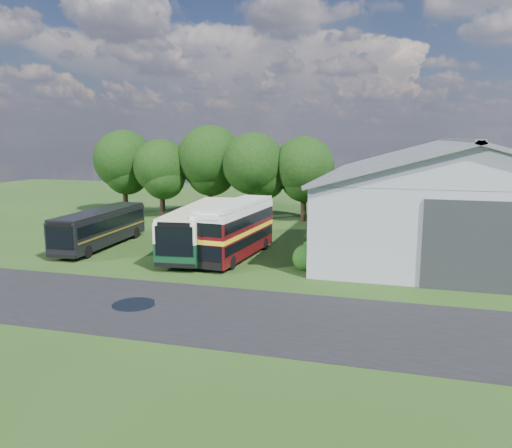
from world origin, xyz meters
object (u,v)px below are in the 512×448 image
(storage_shed, at_px, (452,192))
(bus_maroon_double, at_px, (236,230))
(bus_green_single, at_px, (201,228))
(bus_dark_single, at_px, (101,227))

(storage_shed, xyz_separation_m, bus_maroon_double, (-14.68, -8.07, -2.22))
(bus_green_single, distance_m, bus_dark_single, 8.10)
(bus_dark_single, bearing_deg, bus_green_single, 1.12)
(storage_shed, distance_m, bus_maroon_double, 16.90)
(bus_green_single, distance_m, bus_maroon_double, 3.16)
(storage_shed, bearing_deg, bus_dark_single, -163.67)
(bus_maroon_double, distance_m, bus_dark_single, 11.09)
(bus_green_single, relative_size, bus_maroon_double, 1.33)
(bus_green_single, xyz_separation_m, bus_dark_single, (-8.08, -0.50, -0.27))
(bus_maroon_double, bearing_deg, bus_green_single, 165.83)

